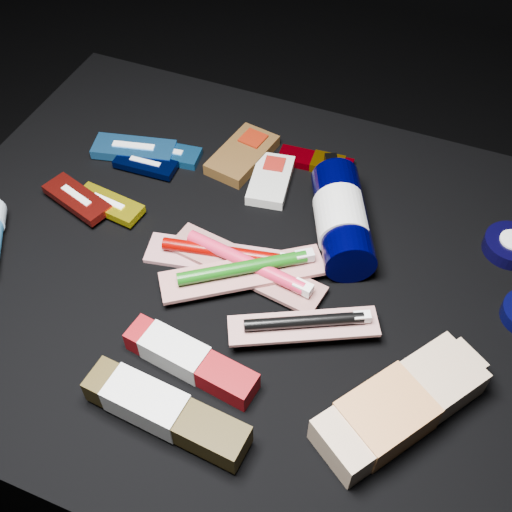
% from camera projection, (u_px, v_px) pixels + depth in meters
% --- Properties ---
extents(ground, '(3.00, 3.00, 0.00)m').
position_uv_depth(ground, '(247.00, 397.00, 1.23)').
color(ground, black).
rests_on(ground, ground).
extents(cloth_table, '(0.98, 0.78, 0.40)m').
position_uv_depth(cloth_table, '(246.00, 341.00, 1.08)').
color(cloth_table, black).
rests_on(cloth_table, ground).
extents(luna_bar_0, '(0.12, 0.06, 0.02)m').
position_uv_depth(luna_bar_0, '(166.00, 153.00, 1.07)').
color(luna_bar_0, '#15538D').
rests_on(luna_bar_0, cloth_table).
extents(luna_bar_1, '(0.14, 0.08, 0.02)m').
position_uv_depth(luna_bar_1, '(134.00, 149.00, 1.07)').
color(luna_bar_1, '#2060A1').
rests_on(luna_bar_1, cloth_table).
extents(luna_bar_2, '(0.10, 0.04, 0.01)m').
position_uv_depth(luna_bar_2, '(146.00, 164.00, 1.05)').
color(luna_bar_2, black).
rests_on(luna_bar_2, cloth_table).
extents(luna_bar_3, '(0.11, 0.05, 0.01)m').
position_uv_depth(luna_bar_3, '(109.00, 204.00, 0.99)').
color(luna_bar_3, '#D3C00D').
rests_on(luna_bar_3, cloth_table).
extents(luna_bar_4, '(0.12, 0.08, 0.02)m').
position_uv_depth(luna_bar_4, '(77.00, 199.00, 0.99)').
color(luna_bar_4, maroon).
rests_on(luna_bar_4, cloth_table).
extents(clif_bar_0, '(0.09, 0.14, 0.02)m').
position_uv_depth(clif_bar_0, '(244.00, 153.00, 1.07)').
color(clif_bar_0, '#4A3014').
rests_on(clif_bar_0, cloth_table).
extents(clif_bar_1, '(0.08, 0.12, 0.02)m').
position_uv_depth(clif_bar_1, '(271.00, 178.00, 1.03)').
color(clif_bar_1, beige).
rests_on(clif_bar_1, cloth_table).
extents(clif_bar_2, '(0.10, 0.13, 0.02)m').
position_uv_depth(clif_bar_2, '(341.00, 224.00, 0.97)').
color(clif_bar_2, olive).
rests_on(clif_bar_2, cloth_table).
extents(power_bar, '(0.13, 0.05, 0.02)m').
position_uv_depth(power_bar, '(319.00, 162.00, 1.06)').
color(power_bar, '#6A0007').
rests_on(power_bar, cloth_table).
extents(lotion_bottle, '(0.14, 0.23, 0.08)m').
position_uv_depth(lotion_bottle, '(342.00, 218.00, 0.94)').
color(lotion_bottle, black).
rests_on(lotion_bottle, cloth_table).
extents(cream_tin_upper, '(0.08, 0.08, 0.02)m').
position_uv_depth(cream_tin_upper, '(511.00, 245.00, 0.94)').
color(cream_tin_upper, black).
rests_on(cream_tin_upper, cloth_table).
extents(bodywash_bottle, '(0.18, 0.22, 0.05)m').
position_uv_depth(bodywash_bottle, '(397.00, 408.00, 0.76)').
color(bodywash_bottle, tan).
rests_on(bodywash_bottle, cloth_table).
extents(toothbrush_pack_0, '(0.24, 0.10, 0.03)m').
position_uv_depth(toothbrush_pack_0, '(228.00, 256.00, 0.93)').
color(toothbrush_pack_0, beige).
rests_on(toothbrush_pack_0, cloth_table).
extents(toothbrush_pack_1, '(0.24, 0.09, 0.03)m').
position_uv_depth(toothbrush_pack_1, '(248.00, 266.00, 0.90)').
color(toothbrush_pack_1, '#A39B97').
rests_on(toothbrush_pack_1, cloth_table).
extents(toothbrush_pack_2, '(0.22, 0.18, 0.03)m').
position_uv_depth(toothbrush_pack_2, '(245.00, 271.00, 0.89)').
color(toothbrush_pack_2, beige).
rests_on(toothbrush_pack_2, cloth_table).
extents(toothbrush_pack_3, '(0.19, 0.13, 0.02)m').
position_uv_depth(toothbrush_pack_3, '(306.00, 324.00, 0.83)').
color(toothbrush_pack_3, silver).
rests_on(toothbrush_pack_3, cloth_table).
extents(toothpaste_carton_red, '(0.18, 0.06, 0.04)m').
position_uv_depth(toothpaste_carton_red, '(185.00, 358.00, 0.81)').
color(toothpaste_carton_red, maroon).
rests_on(toothpaste_carton_red, cloth_table).
extents(toothpaste_carton_green, '(0.21, 0.06, 0.04)m').
position_uv_depth(toothpaste_carton_green, '(159.00, 409.00, 0.76)').
color(toothpaste_carton_green, '#31260C').
rests_on(toothpaste_carton_green, cloth_table).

